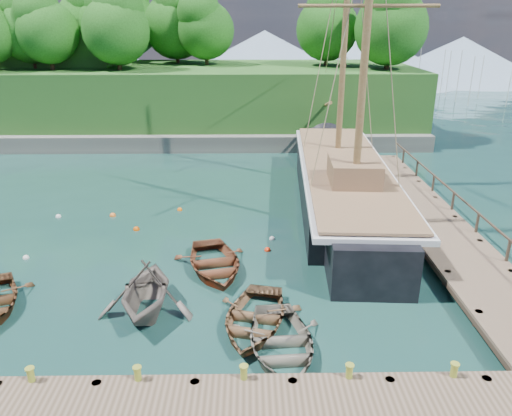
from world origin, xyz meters
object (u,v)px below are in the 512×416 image
at_px(rowboat_2, 254,327).
at_px(schooner, 344,189).
at_px(rowboat_1, 148,312).
at_px(rowboat_4, 214,270).
at_px(rowboat_3, 280,352).
at_px(cabin_boat_white, 384,270).

height_order(rowboat_2, schooner, schooner).
distance_m(rowboat_1, rowboat_4, 3.94).
bearing_deg(rowboat_2, rowboat_3, -46.47).
relative_size(rowboat_2, rowboat_4, 0.96).
bearing_deg(rowboat_4, rowboat_2, -82.06).
xyz_separation_m(rowboat_4, cabin_boat_white, (7.31, -0.10, 0.00)).
xyz_separation_m(rowboat_1, schooner, (9.15, 10.70, 1.07)).
bearing_deg(cabin_boat_white, rowboat_3, -125.94).
distance_m(rowboat_4, cabin_boat_white, 7.31).
bearing_deg(schooner, cabin_boat_white, -83.30).
bearing_deg(rowboat_3, rowboat_2, 115.81).
bearing_deg(rowboat_2, rowboat_1, 178.97).
bearing_deg(rowboat_3, cabin_boat_white, 44.22).
relative_size(rowboat_4, cabin_boat_white, 0.88).
relative_size(rowboat_1, schooner, 0.15).
distance_m(cabin_boat_white, schooner, 7.66).
distance_m(rowboat_3, schooner, 13.87).
height_order(rowboat_1, rowboat_4, rowboat_1).
xyz_separation_m(rowboat_3, schooner, (4.38, 13.12, 1.07)).
distance_m(rowboat_1, cabin_boat_white, 10.08).
bearing_deg(rowboat_1, cabin_boat_white, 18.14).
bearing_deg(cabin_boat_white, rowboat_4, -175.74).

